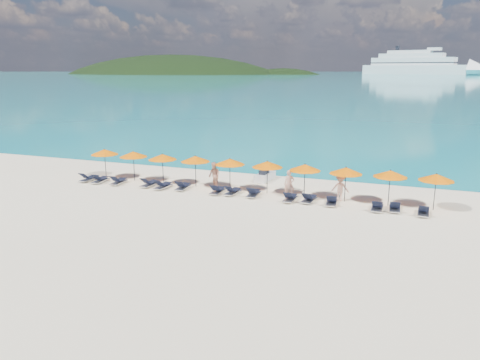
% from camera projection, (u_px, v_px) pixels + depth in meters
% --- Properties ---
extents(ground, '(1400.00, 1400.00, 0.00)m').
position_uv_depth(ground, '(222.00, 210.00, 27.97)').
color(ground, beige).
extents(sea, '(1600.00, 1300.00, 0.01)m').
position_uv_depth(sea, '(411.00, 74.00, 628.97)').
color(sea, '#1FA9B2').
rests_on(sea, ground).
extents(headland_main, '(374.00, 242.00, 126.50)m').
position_uv_depth(headland_main, '(171.00, 103.00, 630.78)').
color(headland_main, black).
rests_on(headland_main, ground).
extents(headland_small, '(162.00, 126.00, 85.50)m').
position_uv_depth(headland_small, '(283.00, 102.00, 597.19)').
color(headland_small, black).
rests_on(headland_small, ground).
extents(cruise_ship, '(151.83, 66.60, 42.12)m').
position_uv_depth(cruise_ship, '(425.00, 65.00, 577.20)').
color(cruise_ship, silver).
rests_on(cruise_ship, ground).
extents(jetski, '(1.07, 2.39, 0.83)m').
position_uv_depth(jetski, '(265.00, 176.00, 35.34)').
color(jetski, silver).
rests_on(jetski, ground).
extents(beachgoer_a, '(0.77, 0.62, 1.84)m').
position_uv_depth(beachgoer_a, '(289.00, 184.00, 30.50)').
color(beachgoer_a, '#DB9F83').
rests_on(beachgoer_a, ground).
extents(beachgoer_b, '(1.04, 0.97, 1.87)m').
position_uv_depth(beachgoer_b, '(214.00, 175.00, 32.94)').
color(beachgoer_b, '#DB9F83').
rests_on(beachgoer_b, ground).
extents(beachgoer_c, '(1.11, 0.55, 1.70)m').
position_uv_depth(beachgoer_c, '(340.00, 188.00, 29.86)').
color(beachgoer_c, '#DB9F83').
rests_on(beachgoer_c, ground).
extents(umbrella_0, '(2.10, 2.10, 2.28)m').
position_uv_depth(umbrella_0, '(105.00, 152.00, 35.89)').
color(umbrella_0, black).
rests_on(umbrella_0, ground).
extents(umbrella_1, '(2.10, 2.10, 2.28)m').
position_uv_depth(umbrella_1, '(133.00, 154.00, 34.94)').
color(umbrella_1, black).
rests_on(umbrella_1, ground).
extents(umbrella_2, '(2.10, 2.10, 2.28)m').
position_uv_depth(umbrella_2, '(162.00, 157.00, 33.91)').
color(umbrella_2, black).
rests_on(umbrella_2, ground).
extents(umbrella_3, '(2.10, 2.10, 2.28)m').
position_uv_depth(umbrella_3, '(195.00, 159.00, 33.19)').
color(umbrella_3, black).
rests_on(umbrella_3, ground).
extents(umbrella_4, '(2.10, 2.10, 2.28)m').
position_uv_depth(umbrella_4, '(230.00, 162.00, 32.19)').
color(umbrella_4, black).
rests_on(umbrella_4, ground).
extents(umbrella_5, '(2.10, 2.10, 2.28)m').
position_uv_depth(umbrella_5, '(267.00, 164.00, 31.31)').
color(umbrella_5, black).
rests_on(umbrella_5, ground).
extents(umbrella_6, '(2.10, 2.10, 2.28)m').
position_uv_depth(umbrella_6, '(305.00, 167.00, 30.31)').
color(umbrella_6, black).
rests_on(umbrella_6, ground).
extents(umbrella_7, '(2.10, 2.10, 2.28)m').
position_uv_depth(umbrella_7, '(346.00, 171.00, 29.38)').
color(umbrella_7, black).
rests_on(umbrella_7, ground).
extents(umbrella_8, '(2.10, 2.10, 2.28)m').
position_uv_depth(umbrella_8, '(390.00, 174.00, 28.53)').
color(umbrella_8, black).
rests_on(umbrella_8, ground).
extents(umbrella_9, '(2.10, 2.10, 2.28)m').
position_uv_depth(umbrella_9, '(436.00, 177.00, 27.60)').
color(umbrella_9, black).
rests_on(umbrella_9, ground).
extents(lounger_0, '(0.74, 1.74, 0.66)m').
position_uv_depth(lounger_0, '(89.00, 178.00, 35.15)').
color(lounger_0, silver).
rests_on(lounger_0, ground).
extents(lounger_1, '(0.78, 1.75, 0.66)m').
position_uv_depth(lounger_1, '(100.00, 179.00, 34.72)').
color(lounger_1, silver).
rests_on(lounger_1, ground).
extents(lounger_2, '(0.77, 1.75, 0.66)m').
position_uv_depth(lounger_2, '(118.00, 181.00, 34.22)').
color(lounger_2, silver).
rests_on(lounger_2, ground).
extents(lounger_3, '(0.78, 1.75, 0.66)m').
position_uv_depth(lounger_3, '(150.00, 183.00, 33.55)').
color(lounger_3, silver).
rests_on(lounger_3, ground).
extents(lounger_4, '(0.70, 1.73, 0.66)m').
position_uv_depth(lounger_4, '(163.00, 185.00, 32.96)').
color(lounger_4, silver).
rests_on(lounger_4, ground).
extents(lounger_5, '(0.77, 1.75, 0.66)m').
position_uv_depth(lounger_5, '(183.00, 186.00, 32.71)').
color(lounger_5, silver).
rests_on(lounger_5, ground).
extents(lounger_6, '(0.66, 1.72, 0.66)m').
position_uv_depth(lounger_6, '(218.00, 190.00, 31.66)').
color(lounger_6, silver).
rests_on(lounger_6, ground).
extents(lounger_7, '(0.77, 1.75, 0.66)m').
position_uv_depth(lounger_7, '(233.00, 191.00, 31.42)').
color(lounger_7, silver).
rests_on(lounger_7, ground).
extents(lounger_8, '(0.69, 1.73, 0.66)m').
position_uv_depth(lounger_8, '(253.00, 193.00, 30.96)').
color(lounger_8, silver).
rests_on(lounger_8, ground).
extents(lounger_9, '(0.65, 1.71, 0.66)m').
position_uv_depth(lounger_9, '(290.00, 198.00, 29.86)').
color(lounger_9, silver).
rests_on(lounger_9, ground).
extents(lounger_10, '(0.79, 1.75, 0.66)m').
position_uv_depth(lounger_10, '(309.00, 199.00, 29.65)').
color(lounger_10, silver).
rests_on(lounger_10, ground).
extents(lounger_11, '(0.78, 1.75, 0.66)m').
position_uv_depth(lounger_11, '(332.00, 201.00, 29.08)').
color(lounger_11, silver).
rests_on(lounger_11, ground).
extents(lounger_12, '(0.63, 1.70, 0.66)m').
position_uv_depth(lounger_12, '(377.00, 207.00, 27.95)').
color(lounger_12, silver).
rests_on(lounger_12, ground).
extents(lounger_13, '(0.71, 1.73, 0.66)m').
position_uv_depth(lounger_13, '(395.00, 207.00, 27.84)').
color(lounger_13, silver).
rests_on(lounger_13, ground).
extents(lounger_14, '(0.65, 1.71, 0.66)m').
position_uv_depth(lounger_14, '(424.00, 211.00, 27.04)').
color(lounger_14, silver).
rests_on(lounger_14, ground).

